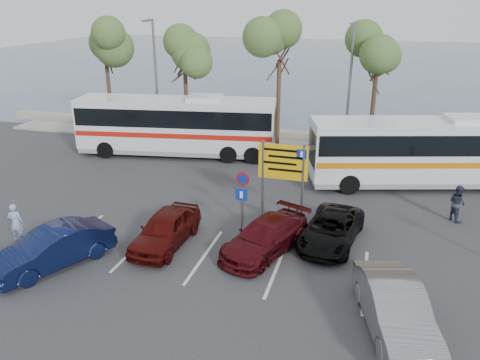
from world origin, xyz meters
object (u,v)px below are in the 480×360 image
(street_lamp_right, at_px, (350,83))
(car_silver_b, at_px, (395,309))
(suv_black, at_px, (331,229))
(coach_bus_left, at_px, (177,128))
(pedestrian_near, at_px, (16,223))
(direction_sign, at_px, (283,168))
(car_blue, at_px, (53,248))
(car_red, at_px, (166,229))
(car_maroon, at_px, (265,237))
(coach_bus_right, at_px, (427,154))
(pedestrian_far, at_px, (457,203))
(street_lamp_left, at_px, (155,74))

(street_lamp_right, bearing_deg, car_silver_b, -80.66)
(street_lamp_right, distance_m, suv_black, 12.67)
(suv_black, bearing_deg, coach_bus_left, 148.26)
(coach_bus_left, distance_m, car_silver_b, 19.17)
(car_silver_b, bearing_deg, pedestrian_near, 158.58)
(direction_sign, height_order, pedestrian_near, direction_sign)
(suv_black, xyz_separation_m, car_silver_b, (2.40, -5.00, 0.15))
(direction_sign, xyz_separation_m, pedestrian_near, (-10.00, -5.20, -1.60))
(street_lamp_right, bearing_deg, car_blue, -119.18)
(suv_black, bearing_deg, car_red, -153.72)
(direction_sign, relative_size, car_maroon, 0.80)
(car_maroon, distance_m, suv_black, 2.83)
(car_blue, height_order, car_silver_b, car_silver_b)
(coach_bus_right, bearing_deg, pedestrian_far, -75.12)
(car_red, height_order, pedestrian_far, pedestrian_far)
(street_lamp_left, height_order, pedestrian_near, street_lamp_left)
(direction_sign, distance_m, pedestrian_near, 11.39)
(coach_bus_right, distance_m, car_maroon, 11.38)
(coach_bus_left, height_order, pedestrian_far, coach_bus_left)
(car_red, xyz_separation_m, pedestrian_near, (-6.00, -1.44, 0.13))
(car_blue, xyz_separation_m, car_red, (3.34, 2.65, -0.03))
(car_silver_b, bearing_deg, pedestrian_far, 56.51)
(coach_bus_right, bearing_deg, pedestrian_near, -145.64)
(direction_sign, distance_m, car_silver_b, 8.41)
(street_lamp_right, height_order, car_silver_b, street_lamp_right)
(car_red, relative_size, pedestrian_near, 2.49)
(coach_bus_right, distance_m, suv_black, 8.87)
(pedestrian_far, bearing_deg, street_lamp_left, 31.70)
(car_blue, height_order, pedestrian_far, pedestrian_far)
(street_lamp_right, bearing_deg, direction_sign, -100.94)
(direction_sign, relative_size, car_blue, 0.80)
(street_lamp_left, bearing_deg, pedestrian_far, -24.19)
(car_maroon, bearing_deg, street_lamp_left, 150.23)
(street_lamp_left, height_order, direction_sign, street_lamp_left)
(street_lamp_left, bearing_deg, car_maroon, -50.85)
(car_blue, relative_size, car_silver_b, 0.98)
(coach_bus_left, distance_m, car_maroon, 13.40)
(street_lamp_right, xyz_separation_m, suv_black, (0.40, -12.02, -3.99))
(car_red, bearing_deg, direction_sign, 45.13)
(street_lamp_right, bearing_deg, street_lamp_left, 180.00)
(coach_bus_left, relative_size, coach_bus_right, 1.02)
(coach_bus_right, xyz_separation_m, pedestrian_far, (1.09, -4.11, -0.92))
(car_blue, xyz_separation_m, car_maroon, (7.34, 3.21, -0.09))
(street_lamp_right, xyz_separation_m, car_silver_b, (2.80, -17.02, -3.84))
(car_blue, bearing_deg, car_red, 65.95)
(car_blue, relative_size, car_red, 1.08)
(coach_bus_right, height_order, pedestrian_far, coach_bus_right)
(street_lamp_right, height_order, suv_black, street_lamp_right)
(car_red, bearing_deg, street_lamp_left, 118.42)
(coach_bus_right, distance_m, pedestrian_near, 20.01)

